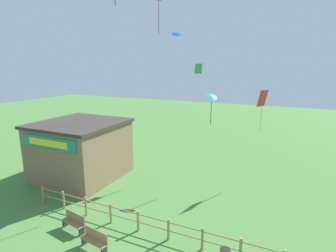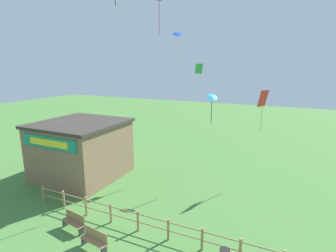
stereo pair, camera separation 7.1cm
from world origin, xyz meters
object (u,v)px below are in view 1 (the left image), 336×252
Objects in this scene: seaside_building at (81,149)px; kite_green_diamond at (198,72)px; kite_red_diamond at (262,102)px; kite_blue_delta at (177,36)px; park_bench_by_building at (74,221)px; kite_purple_streamer at (159,2)px; kite_cyan_delta at (212,98)px; park_bench_near_fence at (95,239)px.

kite_green_diamond is (8.04, 6.39, 6.28)m from seaside_building.
kite_red_diamond is 1.37× the size of kite_blue_delta.
park_bench_by_building is 16.00m from kite_red_diamond.
kite_purple_streamer reaches higher than park_bench_by_building.
park_bench_by_building is 12.87m from kite_cyan_delta.
kite_purple_streamer is at bearing 132.67° from kite_blue_delta.
park_bench_near_fence is at bearing -116.59° from kite_red_diamond.
seaside_building is 2.75× the size of kite_cyan_delta.
kite_green_diamond is (-5.53, 0.38, 2.23)m from kite_red_diamond.
kite_purple_streamer is (-3.01, 13.43, 14.21)m from park_bench_near_fence.
kite_cyan_delta is 0.96× the size of kite_green_diamond.
park_bench_near_fence is at bearing -77.38° from kite_purple_streamer.
kite_red_diamond is (3.59, 2.05, -0.33)m from kite_cyan_delta.
kite_red_diamond reaches higher than kite_cyan_delta.
kite_green_diamond is (-1.94, 2.43, 1.91)m from kite_cyan_delta.
kite_purple_streamer is (-5.88, 2.58, 8.00)m from kite_cyan_delta.
park_bench_near_fence is at bearing -44.07° from seaside_building.
kite_red_diamond is (8.61, 12.14, 5.88)m from park_bench_by_building.
kite_blue_delta is (-2.52, -1.06, 4.65)m from kite_cyan_delta.
park_bench_near_fence is 0.66× the size of kite_green_diamond.
kite_green_diamond is at bearing 176.06° from kite_red_diamond.
park_bench_near_fence is (7.11, -6.89, -1.83)m from seaside_building.
kite_cyan_delta is (5.02, 10.09, 6.21)m from park_bench_by_building.
kite_blue_delta reaches higher than park_bench_near_fence.
kite_red_diamond is (6.46, 12.90, 5.88)m from park_bench_near_fence.
park_bench_by_building is 14.34m from kite_blue_delta.
park_bench_by_building is (-2.15, 0.76, 0.00)m from park_bench_near_fence.
park_bench_near_fence is at bearing -104.80° from kite_cyan_delta.
kite_blue_delta is (0.35, 9.79, 10.86)m from park_bench_near_fence.
seaside_building is at bearing -158.74° from kite_blue_delta.
kite_green_diamond is (0.58, 3.49, -2.74)m from kite_blue_delta.
kite_red_diamond is at bearing 54.65° from park_bench_by_building.
park_bench_near_fence is at bearing -94.00° from kite_green_diamond.
kite_green_diamond reaches higher than seaside_building.
kite_blue_delta is (2.50, 9.03, 10.86)m from park_bench_by_building.
seaside_building is 11.60m from kite_cyan_delta.
kite_cyan_delta is 3.65m from kite_green_diamond.
kite_blue_delta reaches higher than park_bench_by_building.
park_bench_by_building is at bearing -125.35° from kite_red_diamond.
kite_cyan_delta reaches higher than park_bench_near_fence.
kite_cyan_delta is 0.97× the size of kite_blue_delta.
seaside_building is 1.74× the size of kite_purple_streamer.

